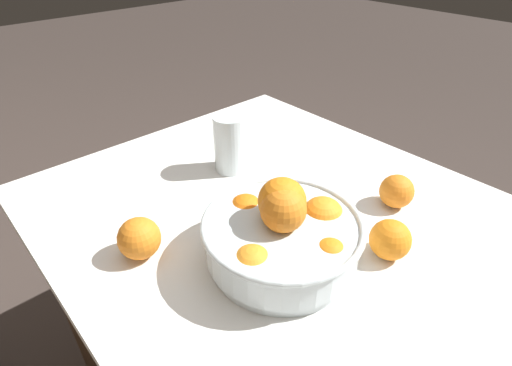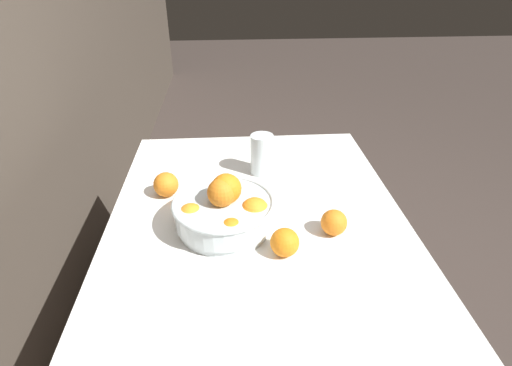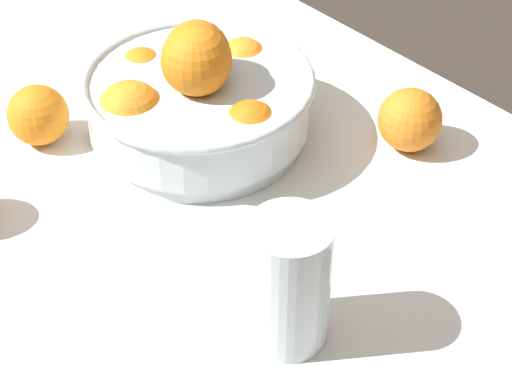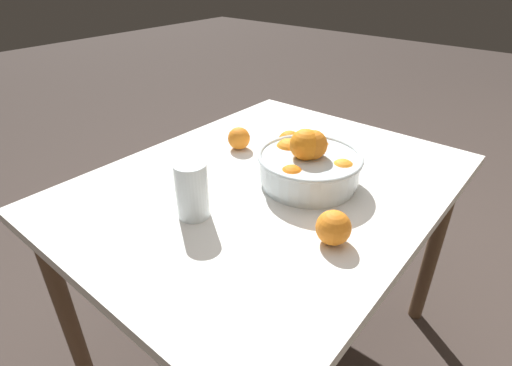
# 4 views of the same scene
# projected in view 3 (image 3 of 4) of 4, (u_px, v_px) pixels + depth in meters

# --- Properties ---
(dining_table) EXTENTS (1.11, 0.86, 0.71)m
(dining_table) POSITION_uv_depth(u_px,v_px,m) (168.00, 241.00, 1.05)
(dining_table) COLOR white
(dining_table) RESTS_ON ground_plane
(fruit_bowl) EXTENTS (0.28, 0.28, 0.16)m
(fruit_bowl) POSITION_uv_depth(u_px,v_px,m) (197.00, 99.00, 1.03)
(fruit_bowl) COLOR silver
(fruit_bowl) RESTS_ON dining_table
(juice_glass) EXTENTS (0.08, 0.08, 0.14)m
(juice_glass) POSITION_uv_depth(u_px,v_px,m) (289.00, 288.00, 0.79)
(juice_glass) COLOR #F4A314
(juice_glass) RESTS_ON dining_table
(orange_loose_near_bowl) EXTENTS (0.08, 0.08, 0.08)m
(orange_loose_near_bowl) POSITION_uv_depth(u_px,v_px,m) (38.00, 115.00, 1.04)
(orange_loose_near_bowl) COLOR orange
(orange_loose_near_bowl) RESTS_ON dining_table
(orange_loose_front) EXTENTS (0.08, 0.08, 0.08)m
(orange_loose_front) POSITION_uv_depth(u_px,v_px,m) (410.00, 120.00, 1.03)
(orange_loose_front) COLOR orange
(orange_loose_front) RESTS_ON dining_table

